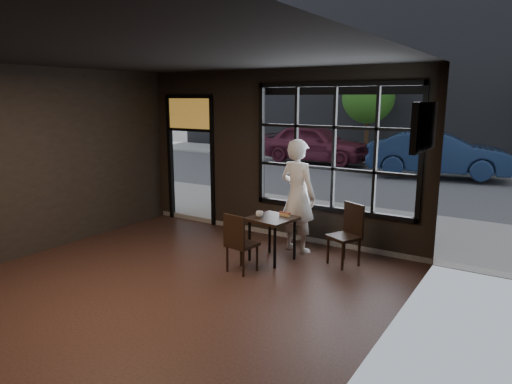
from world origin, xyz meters
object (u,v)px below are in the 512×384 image
Objects in this scene: chair_near at (242,242)px; cafe_table at (272,239)px; man at (298,196)px; navy_car at (438,154)px.

cafe_table is at bearing -94.66° from chair_near.
man reaches higher than chair_near.
navy_car is (0.77, 10.48, 0.38)m from chair_near.
navy_car is at bearing 94.15° from cafe_table.
cafe_table is 0.92m from man.
cafe_table is at bearing 165.10° from navy_car.
man is at bearing -94.38° from chair_near.
navy_car is (0.64, 9.79, 0.48)m from cafe_table.
cafe_table is 9.82m from navy_car.
man is at bearing 87.26° from cafe_table.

